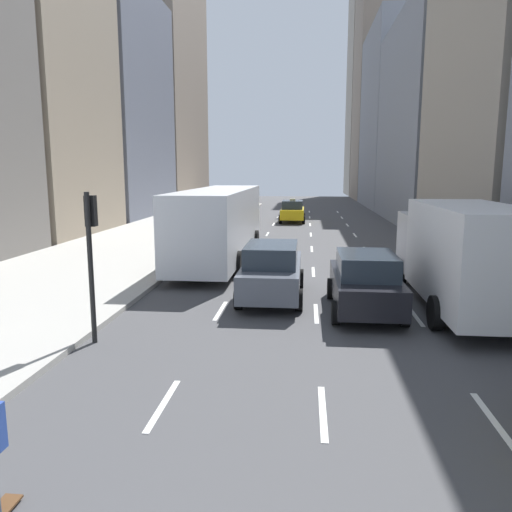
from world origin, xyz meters
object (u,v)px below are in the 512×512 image
(city_bus, at_px, (220,222))
(traffic_light_pole, at_px, (91,243))
(taxi_lead, at_px, (292,211))
(sedan_black_near, at_px, (365,282))
(sedan_silver_behind, at_px, (272,270))
(box_truck, at_px, (460,252))

(city_bus, height_order, traffic_light_pole, traffic_light_pole)
(taxi_lead, height_order, city_bus, city_bus)
(sedan_black_near, relative_size, sedan_silver_behind, 0.93)
(taxi_lead, relative_size, sedan_black_near, 0.98)
(city_bus, bearing_deg, box_truck, -40.36)
(taxi_lead, relative_size, city_bus, 0.38)
(sedan_silver_behind, height_order, city_bus, city_bus)
(sedan_black_near, xyz_separation_m, traffic_light_pole, (-6.75, -3.23, 1.52))
(sedan_silver_behind, bearing_deg, sedan_black_near, -25.48)
(sedan_black_near, xyz_separation_m, city_bus, (-5.61, 7.81, 0.89))
(taxi_lead, height_order, sedan_black_near, taxi_lead)
(taxi_lead, bearing_deg, city_bus, -99.06)
(taxi_lead, distance_m, traffic_light_pole, 28.99)
(sedan_black_near, height_order, city_bus, city_bus)
(sedan_black_near, bearing_deg, sedan_silver_behind, 154.52)
(sedan_black_near, relative_size, traffic_light_pole, 1.25)
(taxi_lead, xyz_separation_m, traffic_light_pole, (-3.95, -28.68, 1.53))
(taxi_lead, xyz_separation_m, sedan_silver_behind, (0.00, -24.12, 0.03))
(sedan_black_near, distance_m, city_bus, 9.66)
(taxi_lead, height_order, box_truck, box_truck)
(sedan_black_near, height_order, sedan_silver_behind, sedan_silver_behind)
(taxi_lead, xyz_separation_m, box_truck, (5.60, -24.79, 0.83))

